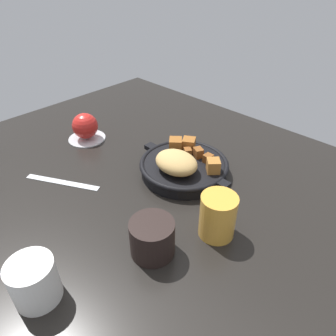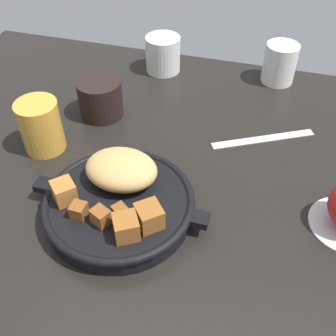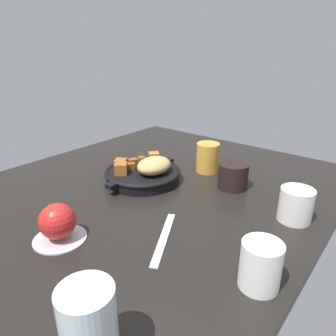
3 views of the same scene
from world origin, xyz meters
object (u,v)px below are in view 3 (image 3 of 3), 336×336
Objects in this scene: coffee_mug_dark at (233,176)px; juice_glass_amber at (208,158)px; ceramic_mug_white at (296,205)px; butter_knife at (164,237)px; red_apple at (57,221)px; cast_iron_skillet at (144,172)px; white_creamer_pitcher at (260,265)px; water_glass_tall at (89,328)px.

juice_glass_amber is at bearing -115.62° from coffee_mug_dark.
juice_glass_amber is at bearing -111.60° from ceramic_mug_white.
red_apple is at bearing -78.37° from butter_knife.
cast_iron_skillet reaches higher than butter_knife.
red_apple is 0.89× the size of white_creamer_pitcher.
juice_glass_amber is at bearing -160.07° from water_glass_tall.
white_creamer_pitcher is at bearing 60.33° from butter_knife.
red_apple is 0.96× the size of ceramic_mug_white.
ceramic_mug_white is at bearing 114.43° from butter_knife.
butter_knife is 38.23cm from juice_glass_amber.
white_creamer_pitcher reaches higher than red_apple.
red_apple is 50.70cm from ceramic_mug_white.
red_apple is 38.86cm from white_creamer_pitcher.
red_apple reaches higher than ceramic_mug_white.
water_glass_tall reaches higher than ceramic_mug_white.
coffee_mug_dark is (-30.33, -0.67, 3.32)cm from butter_knife.
water_glass_tall is (56.24, 10.75, 2.23)cm from coffee_mug_dark.
cast_iron_skillet is at bearing -168.68° from red_apple.
juice_glass_amber is 65.79cm from water_glass_tall.
white_creamer_pitcher is (-12.99, 36.62, -0.17)cm from red_apple.
water_glass_tall is at bearing -22.29° from white_creamer_pitcher.
water_glass_tall reaches higher than juice_glass_amber.
cast_iron_skillet is 1.38× the size of butter_knife.
water_glass_tall is (25.41, -10.42, 1.66)cm from white_creamer_pitcher.
coffee_mug_dark is 0.71× the size of water_glass_tall.
cast_iron_skillet is 29.11cm from butter_knife.
juice_glass_amber is (-17.61, 10.15, 1.85)cm from cast_iron_skillet.
red_apple is at bearing -70.47° from white_creamer_pitcher.
butter_knife is at bearing 129.91° from red_apple.
red_apple reaches higher than coffee_mug_dark.
ceramic_mug_white is at bearing 170.77° from water_glass_tall.
white_creamer_pitcher is at bearing 5.48° from ceramic_mug_white.
coffee_mug_dark is at bearing 64.38° from juice_glass_amber.
cast_iron_skillet is 41.05cm from ceramic_mug_white.
coffee_mug_dark is at bearing -169.18° from water_glass_tall.
juice_glass_amber is (-36.42, -32.83, 0.41)cm from white_creamer_pitcher.
coffee_mug_dark is at bearing 118.84° from cast_iron_skillet.
white_creamer_pitcher reaches higher than butter_knife.
butter_knife is 2.10× the size of juice_glass_amber.
water_glass_tall reaches higher than red_apple.
red_apple is at bearing -115.36° from water_glass_tall.
butter_knife is at bearing -37.29° from ceramic_mug_white.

